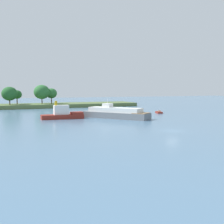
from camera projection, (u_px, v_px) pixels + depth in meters
The scene contains 5 objects.
ground_plane at pixel (172, 131), 55.05m from camera, with size 400.00×400.00×0.00m, color slate.
treeline_island at pixel (36, 101), 120.60m from camera, with size 79.98×16.19×9.95m.
tugboat at pixel (63, 114), 76.68m from camera, with size 11.91×3.70×5.00m.
white_riverboat at pixel (115, 113), 78.09m from camera, with size 16.14×18.97×5.53m.
fishing_skiff at pixel (159, 112), 93.87m from camera, with size 2.87×4.54×1.03m.
Camera 1 is at (-32.08, -45.70, 8.52)m, focal length 44.15 mm.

